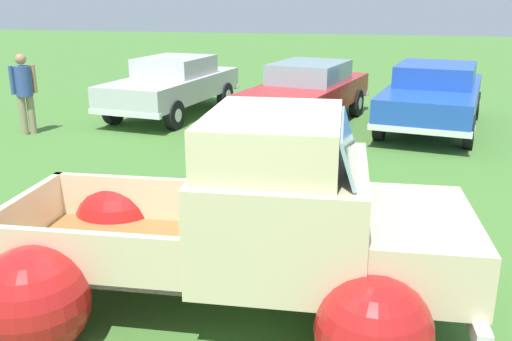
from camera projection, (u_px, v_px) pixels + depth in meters
name	position (u px, v px, depth m)	size (l,w,h in m)	color
ground_plane	(216.00, 304.00, 5.46)	(80.00, 80.00, 0.00)	#477A33
vintage_pickup_truck	(255.00, 236.00, 5.17)	(4.72, 2.96, 1.96)	black
show_car_0	(173.00, 84.00, 13.88)	(2.42, 4.63, 1.43)	black
show_car_1	(307.00, 91.00, 12.80)	(2.75, 4.90, 1.43)	black
show_car_2	(433.00, 94.00, 12.47)	(2.74, 4.98, 1.43)	black
spectator_0	(24.00, 89.00, 11.85)	(0.48, 0.48, 1.73)	gray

